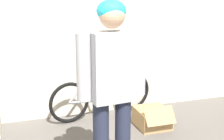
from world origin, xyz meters
name	(u,v)px	position (x,y,z in m)	size (l,w,h in m)	color
wall_back	(56,31)	(0.00, 2.94, 1.30)	(8.00, 0.07, 2.60)	beige
person	(112,79)	(0.25, 1.10, 1.07)	(0.67, 0.28, 1.79)	#23283D
bicycle	(102,95)	(0.63, 2.74, 0.33)	(1.66, 0.48, 0.68)	black
cardboard_box	(152,118)	(1.19, 2.15, 0.13)	(0.44, 0.55, 0.35)	tan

